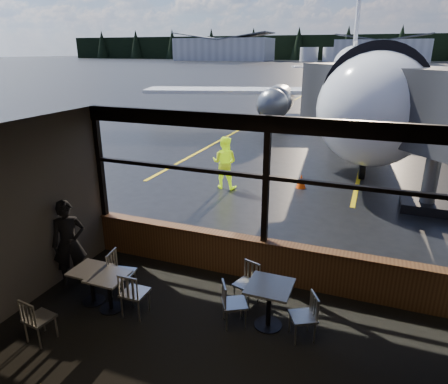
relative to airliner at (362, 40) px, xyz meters
The scene contains 29 objects.
ground_plane 100.41m from the airliner, 90.28° to the left, with size 520.00×520.00×0.00m, color black.
carpet_floor 23.32m from the airliner, 91.23° to the right, with size 8.00×6.00×0.01m, color black.
ceiling 22.79m from the airliner, 91.23° to the right, with size 8.00×6.00×0.04m, color #38332D.
window_sill 20.30m from the airliner, 91.42° to the right, with size 8.00×0.28×0.90m, color #4E2D17.
window_header 19.82m from the airliner, 91.42° to the right, with size 8.00×0.18×0.30m, color black.
mullion_left 20.44m from the airliner, 102.69° to the right, with size 0.12×0.12×2.60m, color black.
mullion_centre 19.96m from the airliner, 91.42° to the right, with size 0.12×0.12×2.60m, color black.
window_transom 19.95m from the airliner, 91.42° to the right, with size 8.00×0.10×0.08m, color black.
airliner is the anchor object (origin of this frame).
jet_bridge 14.85m from the airliner, 77.66° to the right, with size 8.75×10.69×4.67m, color #2E2D30, non-canonical shape.
cafe_table_near 21.71m from the airliner, 89.94° to the right, with size 0.76×0.76×0.84m, color gray, non-canonical shape.
cafe_table_mid 22.49m from the airliner, 97.56° to the right, with size 0.67×0.67×0.73m, color #99958D, non-canonical shape.
cafe_table_left 22.48m from the airliner, 98.80° to the right, with size 0.66×0.66×0.72m, color gray, non-canonical shape.
chair_near_e 21.83m from the airliner, 88.28° to the right, with size 0.47×0.47×0.85m, color #B0AB9F, non-canonical shape.
chair_near_w 21.90m from the airliner, 91.48° to the right, with size 0.47×0.47×0.87m, color beige, non-canonical shape.
chair_near_n 21.24m from the airliner, 91.53° to the right, with size 0.46×0.46×0.85m, color #B9B4A7, non-canonical shape.
chair_mid_s 22.38m from the airliner, 96.18° to the right, with size 0.50×0.50×0.92m, color beige, non-canonical shape.
chair_mid_w 21.98m from the airliner, 97.92° to the right, with size 0.51×0.51×0.93m, color #B9B5A7, non-canonical shape.
chair_left_s 23.66m from the airliner, 98.57° to the right, with size 0.47×0.47×0.86m, color beige, non-canonical shape.
passenger 22.10m from the airliner, 101.15° to the right, with size 0.67×0.44×1.84m, color black.
ground_crew 15.34m from the airliner, 103.48° to the right, with size 0.90×0.70×1.85m, color #BFF219.
cone_nose 14.30m from the airliner, 93.68° to the right, with size 0.35×0.35×0.49m, color #FD5308.
cone_wing 7.32m from the airliner, behind, with size 0.31×0.31×0.43m, color #F45F07.
hangar_left 175.09m from the airliner, 113.74° to the left, with size 45.00×18.00×11.00m, color silver, non-canonical shape.
hangar_mid 165.28m from the airliner, 90.17° to the left, with size 38.00×15.00×10.00m, color silver, non-canonical shape.
fuel_tank_a 165.13m from the airliner, 100.64° to the left, with size 8.00×8.00×6.00m, color silver.
fuel_tank_b 163.58m from the airliner, 97.20° to the left, with size 8.00×8.00×6.00m, color silver.
fuel_tank_c 162.63m from the airliner, 93.70° to the left, with size 8.00×8.00×6.00m, color silver.
treeline 190.28m from the airliner, 90.15° to the left, with size 360.00×3.00×12.00m, color black.
Camera 1 is at (1.89, -7.26, 4.65)m, focal length 32.00 mm.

